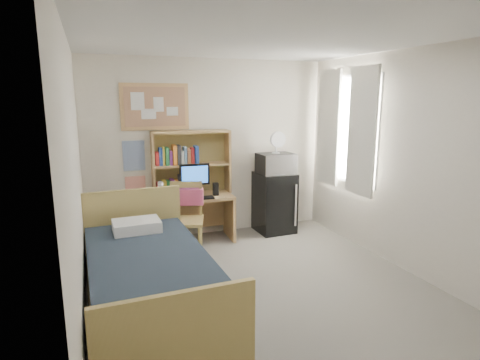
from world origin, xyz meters
name	(u,v)px	position (x,y,z in m)	size (l,w,h in m)	color
floor	(267,293)	(0.00, 0.00, -0.01)	(3.60, 4.20, 0.02)	gray
ceiling	(271,37)	(0.00, 0.00, 2.60)	(3.60, 4.20, 0.02)	silver
wall_back	(210,149)	(0.00, 2.10, 1.30)	(3.60, 0.04, 2.60)	silver
wall_front	(435,242)	(0.00, -2.10, 1.30)	(3.60, 0.04, 2.60)	silver
wall_left	(76,187)	(-1.80, 0.00, 1.30)	(0.04, 4.20, 2.60)	silver
wall_right	(409,163)	(1.80, 0.00, 1.30)	(0.04, 4.20, 2.60)	silver
window_unit	(346,130)	(1.75, 1.20, 1.60)	(0.10, 1.40, 1.70)	white
curtain_left	(362,132)	(1.72, 0.80, 1.60)	(0.04, 0.55, 1.70)	white
curtain_right	(328,128)	(1.72, 1.60, 1.60)	(0.04, 0.55, 1.70)	white
bulletin_board	(155,107)	(-0.78, 2.08, 1.92)	(0.94, 0.03, 0.64)	#AB7C5A
poster_wave	(134,156)	(-1.10, 2.09, 1.25)	(0.30, 0.01, 0.42)	#2952A5
poster_japan	(136,189)	(-1.10, 2.09, 0.78)	(0.28, 0.01, 0.36)	#E84129
desk	(195,219)	(-0.32, 1.80, 0.34)	(1.08, 0.54, 0.67)	tan
desk_chair	(186,220)	(-0.57, 1.29, 0.49)	(0.49, 0.49, 0.97)	tan
mini_fridge	(274,202)	(0.94, 1.81, 0.46)	(0.54, 0.54, 0.92)	black
bed	(150,286)	(-1.23, -0.03, 0.30)	(1.10, 2.21, 0.61)	#19232E
hutch	(191,163)	(-0.32, 1.95, 1.13)	(1.12, 0.28, 0.91)	tan
monitor	(195,181)	(-0.33, 1.74, 0.90)	(0.42, 0.03, 0.45)	black
keyboard	(197,198)	(-0.33, 1.60, 0.69)	(0.46, 0.15, 0.02)	black
speaker_left	(174,192)	(-0.63, 1.75, 0.76)	(0.07, 0.07, 0.18)	black
speaker_right	(216,189)	(-0.03, 1.73, 0.76)	(0.07, 0.07, 0.18)	black
water_bottle	(161,191)	(-0.81, 1.72, 0.80)	(0.07, 0.07, 0.25)	white
hoodie	(186,197)	(-0.51, 1.48, 0.75)	(0.45, 0.14, 0.21)	#CE4E79
microwave	(276,163)	(0.94, 1.79, 1.07)	(0.52, 0.40, 0.30)	silver
desk_fan	(276,144)	(0.94, 1.79, 1.37)	(0.24, 0.24, 0.29)	white
pillow	(137,226)	(-1.25, 0.72, 0.67)	(0.50, 0.35, 0.12)	white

